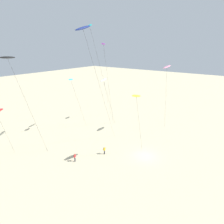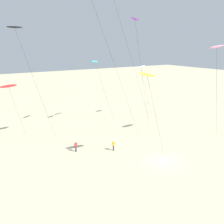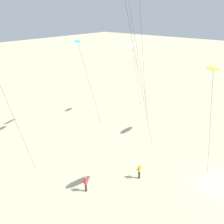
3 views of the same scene
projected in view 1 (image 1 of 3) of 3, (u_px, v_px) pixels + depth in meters
The scene contains 11 objects.
ground_plane at pixel (145, 156), 37.47m from camera, with size 260.00×260.00×0.00m, color beige.
kite_purple at pixel (103, 45), 42.73m from camera, with size 6.32×1.68×21.35m.
kite_pink at pixel (167, 67), 42.61m from camera, with size 5.78×1.33×16.61m.
kite_yellow at pixel (136, 96), 31.54m from camera, with size 6.18×1.22×13.24m.
kite_teal at pixel (90, 28), 36.82m from camera, with size 12.38×2.70×24.79m.
kite_cyan at pixel (71, 80), 43.63m from camera, with size 6.04×1.48×13.55m.
kite_black at pixel (8, 59), 28.69m from camera, with size 6.41×1.46×19.15m.
kite_white at pixel (103, 80), 52.35m from camera, with size 5.57×1.14×12.20m.
kite_navy at pixel (83, 29), 29.20m from camera, with size 12.41×2.32×23.80m.
kite_flyer_nearest at pixel (75, 157), 35.40m from camera, with size 0.54×0.51×1.67m.
kite_flyer_middle at pixel (104, 150), 37.81m from camera, with size 0.55×0.53×1.67m.
Camera 1 is at (-30.01, -14.20, 20.51)m, focal length 30.41 mm.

